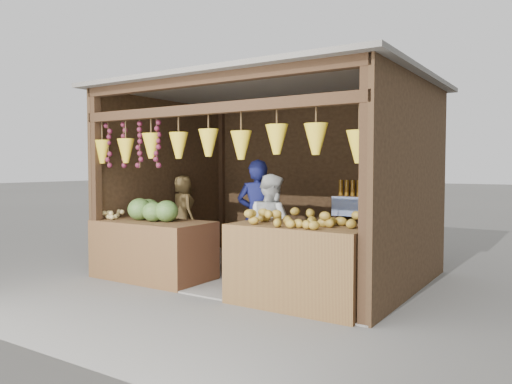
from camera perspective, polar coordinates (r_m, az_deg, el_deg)
ground at (r=7.19m, az=1.67°, el=-9.39°), size 80.00×80.00×0.00m
stall_structure at (r=7.00m, az=1.27°, el=4.01°), size 4.30×3.30×2.66m
back_shelf at (r=7.76m, az=13.31°, el=-2.03°), size 1.25×0.32×1.32m
counter_left at (r=7.01m, az=-11.67°, el=-6.47°), size 1.64×0.85×0.79m
counter_right at (r=5.60m, az=5.22°, el=-8.30°), size 1.56×0.85×0.89m
stool at (r=8.33m, az=-8.32°, el=-6.72°), size 0.30×0.30×0.28m
man_standing at (r=7.11m, az=0.19°, el=-2.86°), size 0.70×0.58×1.63m
woman_standing at (r=6.72m, az=1.75°, el=-4.05°), size 0.86×0.78×1.44m
vendor_seated at (r=8.24m, az=-8.36°, el=-1.95°), size 0.64×0.54×1.11m
melon_pile at (r=6.99m, az=-11.57°, el=-1.90°), size 1.00×0.50×0.32m
tanfruit_pile at (r=7.38m, az=-15.91°, el=-2.44°), size 0.34×0.40×0.13m
mango_pile at (r=5.46m, az=4.98°, el=-2.68°), size 1.40×0.64×0.22m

